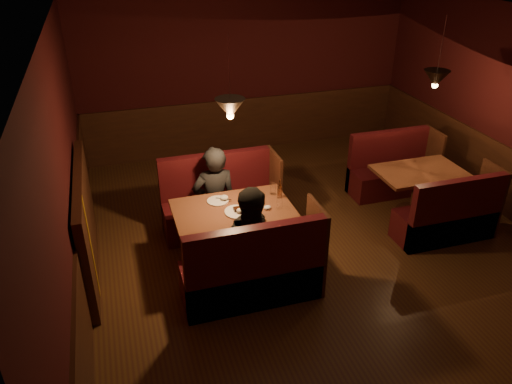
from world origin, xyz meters
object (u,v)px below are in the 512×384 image
object	(u,v)px
diner_a	(214,181)
diner_b	(255,228)
main_table	(234,220)
second_table	(418,182)
main_bench_near	(255,275)
second_bench_near	(449,219)
second_bench_far	(391,173)
main_bench_far	(221,206)

from	to	relation	value
diner_a	diner_b	bearing A→B (deg)	98.70
main_table	second_table	size ratio (longest dim) A/B	1.16
main_bench_near	second_bench_near	world-z (taller)	main_bench_near
main_table	main_bench_near	size ratio (longest dim) A/B	0.91
main_bench_near	second_bench_far	world-z (taller)	main_bench_near
second_table	diner_b	distance (m)	2.95
main_bench_far	main_bench_near	size ratio (longest dim) A/B	1.00
main_bench_near	second_bench_far	bearing A→B (deg)	33.85
diner_a	diner_b	xyz separation A→B (m)	(0.20, -1.24, -0.01)
main_bench_far	second_bench_far	bearing A→B (deg)	5.66
main_bench_far	second_bench_far	xyz separation A→B (m)	(2.89, 0.29, -0.03)
second_table	second_bench_far	world-z (taller)	second_bench_far
main_bench_far	diner_b	xyz separation A→B (m)	(0.08, -1.41, 0.48)
main_bench_far	main_bench_near	world-z (taller)	same
second_table	second_bench_far	size ratio (longest dim) A/B	0.90
second_table	diner_a	distance (m)	3.00
main_bench_near	diner_b	size ratio (longest dim) A/B	0.97
main_bench_near	second_table	size ratio (longest dim) A/B	1.28
main_table	main_bench_far	world-z (taller)	main_bench_far
main_table	diner_b	size ratio (longest dim) A/B	0.88
main_table	diner_a	bearing A→B (deg)	98.64
main_bench_far	second_bench_near	distance (m)	3.13
second_bench_near	diner_a	world-z (taller)	diner_a
main_bench_near	main_table	bearing A→B (deg)	91.11
main_table	diner_a	xyz separation A→B (m)	(-0.10, 0.65, 0.24)
main_bench_near	diner_a	xyz separation A→B (m)	(-0.12, 1.48, 0.49)
main_bench_far	second_bench_near	bearing A→B (deg)	-22.76
main_bench_near	diner_a	size ratio (longest dim) A/B	0.96
second_table	diner_a	size ratio (longest dim) A/B	0.75
main_table	main_bench_near	xyz separation A→B (m)	(0.02, -0.83, -0.25)
main_bench_far	second_bench_far	size ratio (longest dim) A/B	1.15
second_bench_far	diner_a	xyz separation A→B (m)	(-3.00, -0.46, 0.52)
main_table	second_bench_far	bearing A→B (deg)	20.93
second_bench_far	second_bench_near	world-z (taller)	same
second_bench_near	diner_b	world-z (taller)	diner_b
second_bench_far	diner_b	bearing A→B (deg)	-148.81
main_table	second_bench_near	distance (m)	2.94
main_bench_far	diner_b	bearing A→B (deg)	-86.66
main_bench_far	second_table	xyz separation A→B (m)	(2.86, -0.46, 0.18)
main_table	diner_b	xyz separation A→B (m)	(0.10, -0.59, 0.23)
second_table	diner_b	bearing A→B (deg)	-161.13
second_table	second_bench_far	xyz separation A→B (m)	(0.03, 0.75, -0.21)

